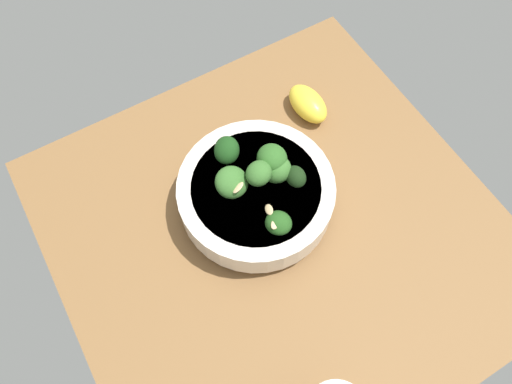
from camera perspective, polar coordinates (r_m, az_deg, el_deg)
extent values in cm
cube|color=brown|center=(68.74, 2.48, -4.88)|extent=(57.32, 57.32, 3.81)
cylinder|color=silver|center=(67.71, 0.00, -1.25)|extent=(11.29, 11.29, 1.43)
cylinder|color=silver|center=(65.14, 0.00, -0.17)|extent=(20.53, 20.53, 4.29)
cylinder|color=beige|center=(63.58, 0.00, 0.54)|extent=(16.82, 16.82, 0.80)
cylinder|color=#589D47|center=(65.58, 1.81, 3.06)|extent=(1.67, 1.88, 1.65)
ellipsoid|color=#2D6023|center=(64.00, 1.86, 3.87)|extent=(6.40, 6.24, 5.32)
cylinder|color=#589D47|center=(62.50, 2.55, -4.17)|extent=(1.60, 1.73, 1.53)
ellipsoid|color=#23511C|center=(61.10, 2.60, -3.61)|extent=(5.01, 4.80, 3.52)
cylinder|color=#4A8F3C|center=(65.71, 2.27, 1.86)|extent=(1.53, 1.48, 1.66)
ellipsoid|color=#386B2B|center=(64.09, 2.32, 2.65)|extent=(6.04, 5.91, 4.13)
cylinder|color=#3C7A32|center=(64.68, -2.75, 0.31)|extent=(2.05, 1.78, 2.03)
ellipsoid|color=#386B2B|center=(62.97, -2.82, 1.12)|extent=(5.29, 5.71, 5.30)
cylinder|color=#3C7A32|center=(63.83, 0.54, 1.48)|extent=(1.93, 2.23, 1.92)
ellipsoid|color=#386B2B|center=(62.23, 0.55, 2.28)|extent=(5.06, 5.01, 3.61)
cylinder|color=#2F662B|center=(66.99, -3.32, 4.05)|extent=(1.55, 1.69, 1.37)
ellipsoid|color=#194216|center=(65.60, -3.39, 4.78)|extent=(5.90, 5.35, 5.10)
cylinder|color=#3C7A32|center=(67.89, -3.40, 4.46)|extent=(1.67, 1.87, 1.62)
ellipsoid|color=black|center=(66.50, -3.47, 5.19)|extent=(4.19, 4.08, 4.27)
cylinder|color=#4A8F3C|center=(65.22, 4.50, 1.15)|extent=(1.25, 1.45, 1.22)
ellipsoid|color=black|center=(64.04, 4.59, 1.72)|extent=(3.30, 3.61, 3.39)
ellipsoid|color=#DBBC84|center=(61.43, -2.07, 0.51)|extent=(1.89, 1.48, 1.21)
ellipsoid|color=#DBBC84|center=(59.85, 2.29, -3.54)|extent=(2.06, 1.89, 0.64)
ellipsoid|color=#DBBC84|center=(60.92, 1.50, -2.03)|extent=(1.38, 1.83, 1.24)
ellipsoid|color=yellow|center=(75.39, 5.99, 10.07)|extent=(4.82, 7.70, 3.71)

